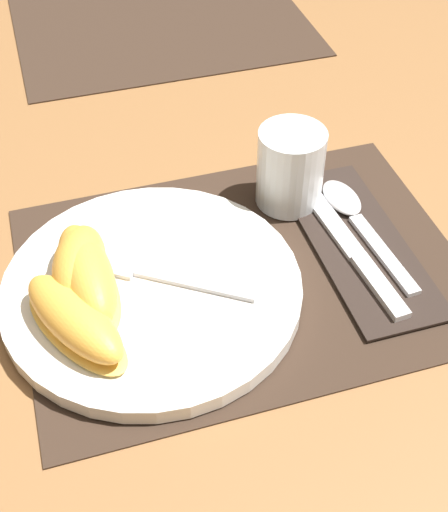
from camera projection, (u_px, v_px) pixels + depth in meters
ground_plane at (244, 272)px, 0.69m from camera, size 3.00×3.00×0.00m
placemat at (244, 271)px, 0.69m from camera, size 0.42×0.31×0.00m
placemat_far at (163, 25)px, 1.05m from camera, size 0.42×0.31×0.00m
plate at (152, 289)px, 0.66m from camera, size 0.28×0.28×0.02m
juice_glass at (290, 172)px, 0.74m from camera, size 0.07×0.07×0.09m
napkin at (358, 242)px, 0.71m from camera, size 0.09×0.23×0.00m
knife at (351, 247)px, 0.70m from camera, size 0.03×0.21×0.01m
spoon at (352, 212)px, 0.74m from camera, size 0.04×0.18×0.01m
fork at (144, 271)px, 0.66m from camera, size 0.17×0.12×0.00m
citrus_wedge_0 at (80, 267)px, 0.64m from camera, size 0.08×0.10×0.05m
citrus_wedge_1 at (88, 278)px, 0.63m from camera, size 0.06×0.13×0.05m
citrus_wedge_2 at (75, 320)px, 0.60m from camera, size 0.10×0.14×0.04m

